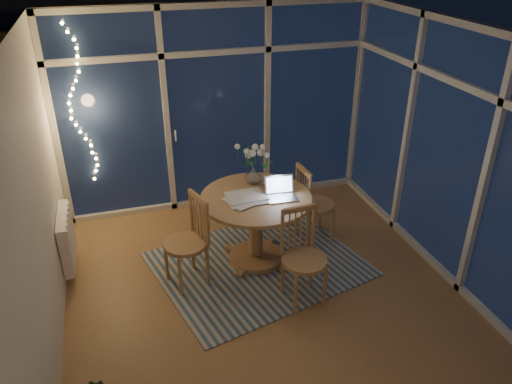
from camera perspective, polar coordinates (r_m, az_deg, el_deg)
floor at (r=5.36m, az=0.88°, el=-10.63°), size 4.00×4.00×0.00m
ceiling at (r=4.26m, az=1.15°, el=17.87°), size 4.00×4.00×0.00m
wall_back at (r=6.46m, az=-4.49°, el=9.42°), size 4.00×0.04×2.60m
wall_front at (r=3.13m, az=12.54°, el=-13.68°), size 4.00×0.04×2.60m
wall_left at (r=4.54m, az=-23.83°, el=-1.44°), size 0.04×4.00×2.60m
wall_right at (r=5.56m, az=21.09°, el=4.44°), size 0.04×4.00×2.60m
window_wall_back at (r=6.42m, az=-4.41°, el=9.32°), size 4.00×0.10×2.60m
window_wall_right at (r=5.54m, az=20.76°, el=4.40°), size 0.10×4.00×2.60m
radiator at (r=5.74m, az=-20.84°, el=-4.95°), size 0.10×0.70×0.58m
fairy_lights at (r=6.15m, az=-19.65°, el=9.14°), size 0.24×0.10×1.85m
garden_patio at (r=9.78m, az=-5.26°, el=7.49°), size 12.00×6.00×0.10m
garden_fence at (r=9.88m, az=-9.05°, el=13.33°), size 11.00×0.08×1.80m
garden_shrubs at (r=7.95m, az=-12.19°, el=5.98°), size 0.90×0.90×0.90m
rug at (r=5.66m, az=0.29°, el=-8.23°), size 2.52×2.21×0.01m
dining_table at (r=5.51m, az=-0.01°, el=-4.27°), size 1.45×1.45×0.81m
chair_left at (r=5.17m, az=-8.11°, el=-5.69°), size 0.59×0.59×1.01m
chair_right at (r=5.88m, az=6.85°, el=-1.25°), size 0.49×0.49×0.99m
chair_front at (r=4.91m, az=5.58°, el=-7.57°), size 0.49×0.49×1.00m
laptop at (r=5.22m, az=2.97°, el=0.39°), size 0.34×0.30×0.23m
flower_vase at (r=5.54m, az=-0.32°, el=1.98°), size 0.24×0.24×0.21m
bowl at (r=5.52m, az=1.60°, el=0.87°), size 0.18×0.18×0.04m
newspapers at (r=5.24m, az=-1.29°, el=-0.75°), size 0.44×0.36×0.02m
phone at (r=5.27m, az=0.85°, el=-0.67°), size 0.11×0.06×0.01m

